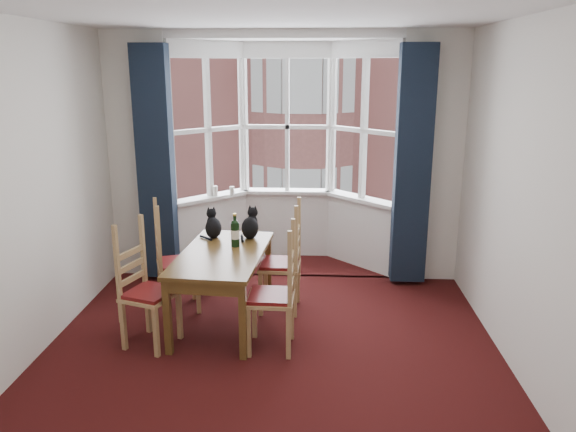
# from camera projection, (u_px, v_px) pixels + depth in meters

# --- Properties ---
(floor) EXTENTS (4.50, 4.50, 0.00)m
(floor) POSITION_uv_depth(u_px,v_px,m) (267.00, 374.00, 4.54)
(floor) COLOR black
(floor) RESTS_ON ground
(ceiling) EXTENTS (4.50, 4.50, 0.00)m
(ceiling) POSITION_uv_depth(u_px,v_px,m) (263.00, 8.00, 3.81)
(ceiling) COLOR white
(ceiling) RESTS_ON floor
(wall_left) EXTENTS (0.00, 4.50, 4.50)m
(wall_left) POSITION_uv_depth(u_px,v_px,m) (5.00, 204.00, 4.28)
(wall_left) COLOR silver
(wall_left) RESTS_ON floor
(wall_right) EXTENTS (0.00, 4.50, 4.50)m
(wall_right) POSITION_uv_depth(u_px,v_px,m) (539.00, 211.00, 4.08)
(wall_right) COLOR silver
(wall_right) RESTS_ON floor
(wall_near) EXTENTS (4.00, 0.00, 4.00)m
(wall_near) POSITION_uv_depth(u_px,v_px,m) (209.00, 361.00, 2.01)
(wall_near) COLOR silver
(wall_near) RESTS_ON floor
(wall_back_pier_left) EXTENTS (0.70, 0.12, 2.80)m
(wall_back_pier_left) POSITION_uv_depth(u_px,v_px,m) (140.00, 157.00, 6.43)
(wall_back_pier_left) COLOR silver
(wall_back_pier_left) RESTS_ON floor
(wall_back_pier_right) EXTENTS (0.70, 0.12, 2.80)m
(wall_back_pier_right) POSITION_uv_depth(u_px,v_px,m) (431.00, 160.00, 6.26)
(wall_back_pier_right) COLOR silver
(wall_back_pier_right) RESTS_ON floor
(bay_window) EXTENTS (2.76, 0.94, 2.80)m
(bay_window) POSITION_uv_depth(u_px,v_px,m) (286.00, 152.00, 6.83)
(bay_window) COLOR white
(bay_window) RESTS_ON floor
(curtain_left) EXTENTS (0.38, 0.22, 2.60)m
(curtain_left) POSITION_uv_depth(u_px,v_px,m) (156.00, 164.00, 6.26)
(curtain_left) COLOR #151F30
(curtain_left) RESTS_ON floor
(curtain_right) EXTENTS (0.38, 0.22, 2.60)m
(curtain_right) POSITION_uv_depth(u_px,v_px,m) (412.00, 167.00, 6.12)
(curtain_right) COLOR #151F30
(curtain_right) RESTS_ON floor
(dining_table) EXTENTS (0.86, 1.47, 0.72)m
(dining_table) POSITION_uv_depth(u_px,v_px,m) (223.00, 261.00, 5.30)
(dining_table) COLOR brown
(dining_table) RESTS_ON floor
(chair_left_near) EXTENTS (0.52, 0.53, 0.92)m
(chair_left_near) POSITION_uv_depth(u_px,v_px,m) (141.00, 293.00, 4.96)
(chair_left_near) COLOR #AA8752
(chair_left_near) RESTS_ON floor
(chair_left_far) EXTENTS (0.52, 0.53, 0.92)m
(chair_left_far) POSITION_uv_depth(u_px,v_px,m) (169.00, 265.00, 5.65)
(chair_left_far) COLOR #AA8752
(chair_left_far) RESTS_ON floor
(chair_right_near) EXTENTS (0.41, 0.43, 0.92)m
(chair_right_near) POSITION_uv_depth(u_px,v_px,m) (281.00, 298.00, 4.85)
(chair_right_near) COLOR #AA8752
(chair_right_near) RESTS_ON floor
(chair_right_far) EXTENTS (0.42, 0.44, 0.92)m
(chair_right_far) POSITION_uv_depth(u_px,v_px,m) (289.00, 266.00, 5.64)
(chair_right_far) COLOR #AA8752
(chair_right_far) RESTS_ON floor
(cat_left) EXTENTS (0.23, 0.27, 0.32)m
(cat_left) POSITION_uv_depth(u_px,v_px,m) (213.00, 226.00, 5.69)
(cat_left) COLOR black
(cat_left) RESTS_ON dining_table
(cat_right) EXTENTS (0.22, 0.27, 0.33)m
(cat_right) POSITION_uv_depth(u_px,v_px,m) (250.00, 226.00, 5.68)
(cat_right) COLOR black
(cat_right) RESTS_ON dining_table
(wine_bottle) EXTENTS (0.08, 0.08, 0.33)m
(wine_bottle) POSITION_uv_depth(u_px,v_px,m) (235.00, 232.00, 5.41)
(wine_bottle) COLOR black
(wine_bottle) RESTS_ON dining_table
(candle_tall) EXTENTS (0.06, 0.06, 0.13)m
(candle_tall) POSITION_uv_depth(u_px,v_px,m) (215.00, 191.00, 6.85)
(candle_tall) COLOR white
(candle_tall) RESTS_ON bay_window
(candle_short) EXTENTS (0.06, 0.06, 0.11)m
(candle_short) POSITION_uv_depth(u_px,v_px,m) (232.00, 191.00, 6.87)
(candle_short) COLOR white
(candle_short) RESTS_ON bay_window
(street) EXTENTS (80.00, 80.00, 0.00)m
(street) POSITION_uv_depth(u_px,v_px,m) (311.00, 196.00, 37.20)
(street) COLOR #333335
(street) RESTS_ON ground
(tenement_building) EXTENTS (18.40, 7.80, 15.20)m
(tenement_building) POSITION_uv_depth(u_px,v_px,m) (306.00, 92.00, 17.63)
(tenement_building) COLOR #AD6059
(tenement_building) RESTS_ON street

